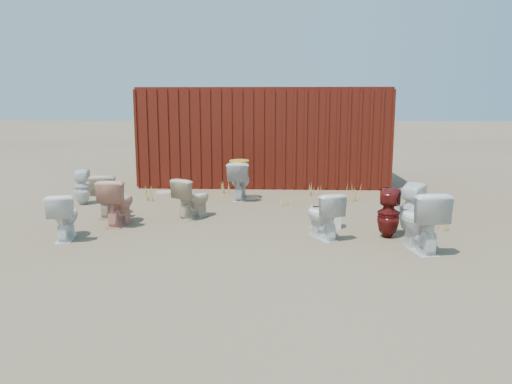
{
  "coord_description": "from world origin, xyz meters",
  "views": [
    {
      "loc": [
        0.39,
        -7.7,
        2.04
      ],
      "look_at": [
        0.0,
        0.6,
        0.55
      ],
      "focal_mm": 35.0,
      "sensor_mm": 36.0,
      "label": 1
    }
  ],
  "objects_px": {
    "toilet_front_a": "(64,216)",
    "toilet_back_beige_right": "(193,198)",
    "toilet_back_yellowlid": "(239,181)",
    "toilet_front_maroon": "(388,213)",
    "loose_tank": "(325,217)",
    "toilet_back_e": "(411,208)",
    "toilet_front_e": "(421,221)",
    "toilet_front_pink": "(118,202)",
    "toilet_front_c": "(323,215)",
    "toilet_back_beige_left": "(109,195)",
    "toilet_back_a": "(82,187)",
    "shipping_container": "(264,136)"
  },
  "relations": [
    {
      "from": "toilet_front_a",
      "to": "toilet_back_yellowlid",
      "type": "xyz_separation_m",
      "value": [
        2.39,
        3.23,
        0.05
      ]
    },
    {
      "from": "toilet_back_a",
      "to": "toilet_back_yellowlid",
      "type": "height_order",
      "value": "toilet_back_yellowlid"
    },
    {
      "from": "toilet_front_c",
      "to": "toilet_front_e",
      "type": "relative_size",
      "value": 0.84
    },
    {
      "from": "toilet_back_beige_left",
      "to": "toilet_back_e",
      "type": "relative_size",
      "value": 0.98
    },
    {
      "from": "toilet_back_e",
      "to": "toilet_front_pink",
      "type": "bearing_deg",
      "value": 31.36
    },
    {
      "from": "toilet_front_a",
      "to": "toilet_front_pink",
      "type": "height_order",
      "value": "toilet_front_pink"
    },
    {
      "from": "toilet_front_pink",
      "to": "loose_tank",
      "type": "distance_m",
      "value": 3.49
    },
    {
      "from": "toilet_front_e",
      "to": "toilet_back_e",
      "type": "distance_m",
      "value": 0.97
    },
    {
      "from": "toilet_front_a",
      "to": "toilet_back_beige_left",
      "type": "xyz_separation_m",
      "value": [
        0.15,
        1.58,
        0.04
      ]
    },
    {
      "from": "toilet_front_a",
      "to": "toilet_front_pink",
      "type": "distance_m",
      "value": 1.07
    },
    {
      "from": "toilet_back_beige_left",
      "to": "toilet_back_beige_right",
      "type": "height_order",
      "value": "toilet_back_beige_left"
    },
    {
      "from": "loose_tank",
      "to": "toilet_back_a",
      "type": "bearing_deg",
      "value": 162.68
    },
    {
      "from": "toilet_front_e",
      "to": "toilet_back_a",
      "type": "relative_size",
      "value": 1.2
    },
    {
      "from": "toilet_front_c",
      "to": "toilet_front_maroon",
      "type": "xyz_separation_m",
      "value": [
        1.0,
        0.09,
        0.01
      ]
    },
    {
      "from": "toilet_back_beige_right",
      "to": "loose_tank",
      "type": "relative_size",
      "value": 1.46
    },
    {
      "from": "shipping_container",
      "to": "toilet_front_c",
      "type": "distance_m",
      "value": 5.64
    },
    {
      "from": "toilet_front_maroon",
      "to": "loose_tank",
      "type": "bearing_deg",
      "value": -14.13
    },
    {
      "from": "toilet_front_c",
      "to": "toilet_front_e",
      "type": "bearing_deg",
      "value": 130.45
    },
    {
      "from": "toilet_back_a",
      "to": "loose_tank",
      "type": "relative_size",
      "value": 1.43
    },
    {
      "from": "toilet_front_a",
      "to": "toilet_back_beige_right",
      "type": "xyz_separation_m",
      "value": [
        1.69,
        1.5,
        0.01
      ]
    },
    {
      "from": "shipping_container",
      "to": "toilet_front_pink",
      "type": "relative_size",
      "value": 7.58
    },
    {
      "from": "toilet_front_a",
      "to": "toilet_back_beige_right",
      "type": "bearing_deg",
      "value": -150.88
    },
    {
      "from": "toilet_back_beige_right",
      "to": "toilet_front_e",
      "type": "bearing_deg",
      "value": -174.43
    },
    {
      "from": "toilet_front_c",
      "to": "toilet_back_yellowlid",
      "type": "relative_size",
      "value": 0.88
    },
    {
      "from": "toilet_front_c",
      "to": "loose_tank",
      "type": "relative_size",
      "value": 1.44
    },
    {
      "from": "toilet_front_a",
      "to": "toilet_back_yellowlid",
      "type": "height_order",
      "value": "toilet_back_yellowlid"
    },
    {
      "from": "toilet_back_yellowlid",
      "to": "loose_tank",
      "type": "xyz_separation_m",
      "value": [
        1.61,
        -2.33,
        -0.24
      ]
    },
    {
      "from": "toilet_front_maroon",
      "to": "toilet_back_e",
      "type": "relative_size",
      "value": 0.93
    },
    {
      "from": "shipping_container",
      "to": "toilet_back_beige_right",
      "type": "height_order",
      "value": "shipping_container"
    },
    {
      "from": "toilet_front_c",
      "to": "toilet_back_beige_right",
      "type": "bearing_deg",
      "value": -54.17
    },
    {
      "from": "toilet_front_e",
      "to": "toilet_back_beige_left",
      "type": "height_order",
      "value": "toilet_front_e"
    },
    {
      "from": "toilet_front_c",
      "to": "toilet_back_a",
      "type": "height_order",
      "value": "toilet_front_c"
    },
    {
      "from": "toilet_back_yellowlid",
      "to": "toilet_back_beige_right",
      "type": "bearing_deg",
      "value": 69.63
    },
    {
      "from": "toilet_front_maroon",
      "to": "toilet_front_e",
      "type": "bearing_deg",
      "value": 131.06
    },
    {
      "from": "shipping_container",
      "to": "toilet_front_e",
      "type": "relative_size",
      "value": 6.97
    },
    {
      "from": "toilet_front_c",
      "to": "toilet_front_maroon",
      "type": "relative_size",
      "value": 0.96
    },
    {
      "from": "shipping_container",
      "to": "loose_tank",
      "type": "height_order",
      "value": "shipping_container"
    },
    {
      "from": "toilet_back_a",
      "to": "toilet_back_e",
      "type": "bearing_deg",
      "value": 147.29
    },
    {
      "from": "toilet_front_pink",
      "to": "toilet_front_maroon",
      "type": "distance_m",
      "value": 4.43
    },
    {
      "from": "toilet_back_beige_left",
      "to": "toilet_front_e",
      "type": "bearing_deg",
      "value": 159.34
    },
    {
      "from": "toilet_front_pink",
      "to": "toilet_back_beige_left",
      "type": "distance_m",
      "value": 0.75
    },
    {
      "from": "toilet_back_beige_right",
      "to": "toilet_front_maroon",
      "type": "bearing_deg",
      "value": -166.38
    },
    {
      "from": "toilet_front_maroon",
      "to": "toilet_front_e",
      "type": "xyz_separation_m",
      "value": [
        0.29,
        -0.7,
        0.05
      ]
    },
    {
      "from": "toilet_front_pink",
      "to": "toilet_front_maroon",
      "type": "relative_size",
      "value": 1.05
    },
    {
      "from": "toilet_back_e",
      "to": "toilet_front_c",
      "type": "bearing_deg",
      "value": 49.5
    },
    {
      "from": "shipping_container",
      "to": "toilet_back_yellowlid",
      "type": "distance_m",
      "value": 2.65
    },
    {
      "from": "toilet_back_e",
      "to": "toilet_back_beige_left",
      "type": "bearing_deg",
      "value": 24.6
    },
    {
      "from": "toilet_back_yellowlid",
      "to": "loose_tank",
      "type": "height_order",
      "value": "toilet_back_yellowlid"
    },
    {
      "from": "toilet_back_e",
      "to": "toilet_back_a",
      "type": "bearing_deg",
      "value": 17.27
    },
    {
      "from": "toilet_front_e",
      "to": "toilet_back_a",
      "type": "xyz_separation_m",
      "value": [
        -5.95,
        2.96,
        -0.07
      ]
    }
  ]
}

